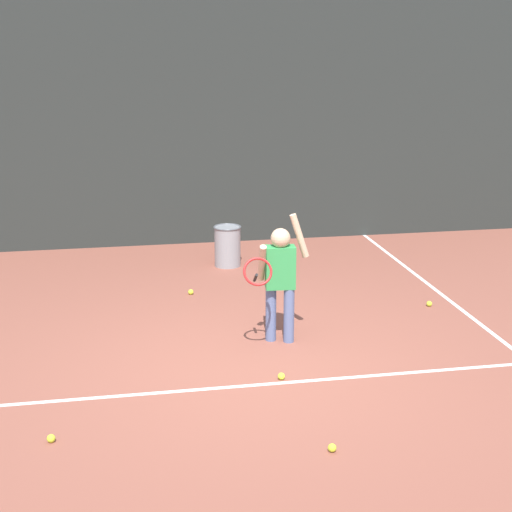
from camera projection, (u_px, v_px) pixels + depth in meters
name	position (u px, v px, depth m)	size (l,w,h in m)	color
ground_plane	(253.00, 368.00, 7.30)	(20.00, 20.00, 0.00)	brown
court_line_baseline	(260.00, 385.00, 6.95)	(9.00, 0.05, 0.00)	white
court_line_sideline	(468.00, 315.00, 8.71)	(0.05, 9.00, 0.00)	white
back_fence_windscreen	(195.00, 120.00, 11.34)	(13.76, 0.08, 3.74)	#282D2B
fence_post_2	(195.00, 115.00, 11.38)	(0.09, 0.09, 3.89)	slate
fence_post_3	(409.00, 111.00, 11.96)	(0.09, 0.09, 3.89)	slate
tennis_player	(279.00, 275.00, 7.75)	(0.75, 0.57, 1.35)	slate
ball_hopper	(228.00, 246.00, 10.55)	(0.38, 0.38, 0.56)	gray
tennis_ball_1	(51.00, 438.00, 5.95)	(0.07, 0.07, 0.07)	#CCE033
tennis_ball_2	(332.00, 448.00, 5.81)	(0.07, 0.07, 0.07)	#CCE033
tennis_ball_5	(281.00, 376.00, 7.05)	(0.07, 0.07, 0.07)	#CCE033
tennis_ball_6	(191.00, 292.00, 9.41)	(0.07, 0.07, 0.07)	#CCE033
tennis_ball_7	(429.00, 304.00, 8.99)	(0.07, 0.07, 0.07)	#CCE033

